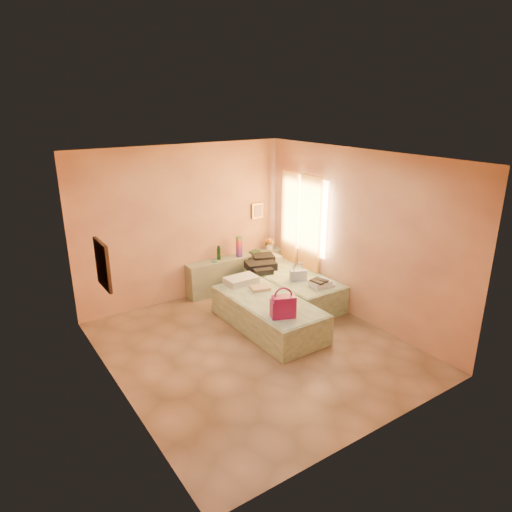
{
  "coord_description": "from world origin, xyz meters",
  "views": [
    {
      "loc": [
        -3.33,
        -4.98,
        3.52
      ],
      "look_at": [
        0.59,
        0.85,
        1.09
      ],
      "focal_mm": 32.0,
      "sensor_mm": 36.0,
      "label": 1
    }
  ],
  "objects": [
    {
      "name": "headboard_ledge",
      "position": [
        0.98,
        2.1,
        0.33
      ],
      "size": [
        2.05,
        0.3,
        0.65
      ],
      "primitive_type": "cube",
      "color": "#969D81",
      "rests_on": "ground"
    },
    {
      "name": "rainbow_box",
      "position": [
        1.01,
        2.05,
        0.85
      ],
      "size": [
        0.1,
        0.1,
        0.4
      ],
      "primitive_type": "cube",
      "rotation": [
        0.0,
        0.0,
        0.08
      ],
      "color": "#921258",
      "rests_on": "headboard_ledge"
    },
    {
      "name": "small_dish",
      "position": [
        0.48,
        2.05,
        0.66
      ],
      "size": [
        0.14,
        0.14,
        0.03
      ],
      "primitive_type": "cylinder",
      "rotation": [
        0.0,
        0.0,
        0.36
      ],
      "color": "#50926F",
      "rests_on": "headboard_ledge"
    },
    {
      "name": "towel_stack",
      "position": [
        1.59,
        0.34,
        0.55
      ],
      "size": [
        0.39,
        0.34,
        0.1
      ],
      "primitive_type": "cube",
      "rotation": [
        0.0,
        0.0,
        -0.13
      ],
      "color": "white",
      "rests_on": "bed_right"
    },
    {
      "name": "khaki_garment",
      "position": [
        0.65,
        0.81,
        0.53
      ],
      "size": [
        0.36,
        0.32,
        0.05
      ],
      "primitive_type": "cube",
      "rotation": [
        0.0,
        0.0,
        -0.26
      ],
      "color": "tan",
      "rests_on": "bed_left"
    },
    {
      "name": "bed_left",
      "position": [
        0.53,
        0.4,
        0.25
      ],
      "size": [
        0.91,
        2.0,
        0.5
      ],
      "primitive_type": "cube",
      "rotation": [
        0.0,
        0.0,
        0.0
      ],
      "color": "#C6E9BB",
      "rests_on": "ground"
    },
    {
      "name": "flower_vase",
      "position": [
        1.75,
        2.08,
        0.79
      ],
      "size": [
        0.28,
        0.28,
        0.29
      ],
      "primitive_type": "cube",
      "rotation": [
        0.0,
        0.0,
        -0.32
      ],
      "color": "silver",
      "rests_on": "headboard_ledge"
    },
    {
      "name": "magenta_handbag",
      "position": [
        0.35,
        -0.21,
        0.67
      ],
      "size": [
        0.4,
        0.32,
        0.33
      ],
      "primitive_type": "cube",
      "rotation": [
        0.0,
        0.0,
        -0.38
      ],
      "color": "#921258",
      "rests_on": "bed_left"
    },
    {
      "name": "water_bottle",
      "position": [
        0.62,
        2.13,
        0.78
      ],
      "size": [
        0.08,
        0.08,
        0.25
      ],
      "primitive_type": "cylinder",
      "rotation": [
        0.0,
        0.0,
        0.11
      ],
      "color": "#13341D",
      "rests_on": "headboard_ledge"
    },
    {
      "name": "ground",
      "position": [
        0.0,
        0.0,
        0.0
      ],
      "size": [
        4.5,
        4.5,
        0.0
      ],
      "primitive_type": "plane",
      "color": "#A17F60",
      "rests_on": "ground"
    },
    {
      "name": "bed_right",
      "position": [
        1.5,
        1.05,
        0.25
      ],
      "size": [
        0.91,
        2.0,
        0.5
      ],
      "primitive_type": "cube",
      "rotation": [
        0.0,
        0.0,
        0.0
      ],
      "color": "#C6E9BB",
      "rests_on": "ground"
    },
    {
      "name": "clothes_pile",
      "position": [
        1.26,
        1.61,
        0.59
      ],
      "size": [
        0.72,
        0.72,
        0.18
      ],
      "primitive_type": "cube",
      "rotation": [
        0.0,
        0.0,
        -0.26
      ],
      "color": "black",
      "rests_on": "bed_right"
    },
    {
      "name": "room_walls",
      "position": [
        0.21,
        0.57,
        1.79
      ],
      "size": [
        4.02,
        4.51,
        2.81
      ],
      "color": "#F3BA81",
      "rests_on": "ground"
    },
    {
      "name": "sandal_pair",
      "position": [
        1.53,
        0.33,
        0.61
      ],
      "size": [
        0.22,
        0.28,
        0.03
      ],
      "primitive_type": "cube",
      "rotation": [
        0.0,
        0.0,
        0.12
      ],
      "color": "black",
      "rests_on": "towel_stack"
    },
    {
      "name": "blue_handbag",
      "position": [
        1.43,
        0.77,
        0.59
      ],
      "size": [
        0.31,
        0.23,
        0.19
      ],
      "primitive_type": "cube",
      "rotation": [
        0.0,
        0.0,
        -0.41
      ],
      "color": "#384987",
      "rests_on": "bed_right"
    },
    {
      "name": "green_book",
      "position": [
        1.39,
        2.08,
        0.67
      ],
      "size": [
        0.23,
        0.19,
        0.03
      ],
      "primitive_type": "cube",
      "rotation": [
        0.0,
        0.0,
        0.3
      ],
      "color": "#27492C",
      "rests_on": "headboard_ledge"
    }
  ]
}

